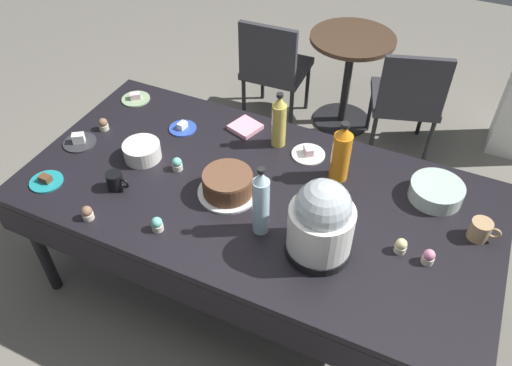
# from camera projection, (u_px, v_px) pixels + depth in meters

# --- Properties ---
(ground) EXTENTS (9.00, 9.00, 0.00)m
(ground) POSITION_uv_depth(u_px,v_px,m) (256.00, 286.00, 2.85)
(ground) COLOR slate
(potluck_table) EXTENTS (2.20, 1.10, 0.75)m
(potluck_table) POSITION_uv_depth(u_px,v_px,m) (256.00, 200.00, 2.38)
(potluck_table) COLOR black
(potluck_table) RESTS_ON ground
(frosted_layer_cake) EXTENTS (0.28, 0.28, 0.11)m
(frosted_layer_cake) POSITION_uv_depth(u_px,v_px,m) (228.00, 184.00, 2.29)
(frosted_layer_cake) COLOR silver
(frosted_layer_cake) RESTS_ON potluck_table
(slow_cooker) EXTENTS (0.27, 0.27, 0.37)m
(slow_cooker) POSITION_uv_depth(u_px,v_px,m) (321.00, 222.00, 1.96)
(slow_cooker) COLOR black
(slow_cooker) RESTS_ON potluck_table
(glass_salad_bowl) EXTENTS (0.24, 0.24, 0.08)m
(glass_salad_bowl) POSITION_uv_depth(u_px,v_px,m) (436.00, 191.00, 2.28)
(glass_salad_bowl) COLOR #B2C6BC
(glass_salad_bowl) RESTS_ON potluck_table
(ceramic_snack_bowl) EXTENTS (0.18, 0.18, 0.08)m
(ceramic_snack_bowl) POSITION_uv_depth(u_px,v_px,m) (142.00, 151.00, 2.48)
(ceramic_snack_bowl) COLOR silver
(ceramic_snack_bowl) RESTS_ON potluck_table
(dessert_plate_charcoal) EXTENTS (0.17, 0.17, 0.06)m
(dessert_plate_charcoal) POSITION_uv_depth(u_px,v_px,m) (79.00, 141.00, 2.58)
(dessert_plate_charcoal) COLOR #2D2D33
(dessert_plate_charcoal) RESTS_ON potluck_table
(dessert_plate_cobalt) EXTENTS (0.15, 0.15, 0.04)m
(dessert_plate_cobalt) POSITION_uv_depth(u_px,v_px,m) (183.00, 128.00, 2.67)
(dessert_plate_cobalt) COLOR #2D4CB2
(dessert_plate_cobalt) RESTS_ON potluck_table
(dessert_plate_white) EXTENTS (0.17, 0.17, 0.05)m
(dessert_plate_white) POSITION_uv_depth(u_px,v_px,m) (308.00, 153.00, 2.52)
(dessert_plate_white) COLOR white
(dessert_plate_white) RESTS_ON potluck_table
(dessert_plate_sage) EXTENTS (0.16, 0.16, 0.04)m
(dessert_plate_sage) POSITION_uv_depth(u_px,v_px,m) (136.00, 98.00, 2.87)
(dessert_plate_sage) COLOR #8CA87F
(dessert_plate_sage) RESTS_ON potluck_table
(dessert_plate_teal) EXTENTS (0.16, 0.16, 0.04)m
(dessert_plate_teal) POSITION_uv_depth(u_px,v_px,m) (46.00, 181.00, 2.37)
(dessert_plate_teal) COLOR teal
(dessert_plate_teal) RESTS_ON potluck_table
(cupcake_lemon) EXTENTS (0.05, 0.05, 0.07)m
(cupcake_lemon) POSITION_uv_depth(u_px,v_px,m) (401.00, 246.00, 2.06)
(cupcake_lemon) COLOR beige
(cupcake_lemon) RESTS_ON potluck_table
(cupcake_cocoa) EXTENTS (0.05, 0.05, 0.07)m
(cupcake_cocoa) POSITION_uv_depth(u_px,v_px,m) (103.00, 124.00, 2.65)
(cupcake_cocoa) COLOR beige
(cupcake_cocoa) RESTS_ON potluck_table
(cupcake_rose) EXTENTS (0.05, 0.05, 0.07)m
(cupcake_rose) POSITION_uv_depth(u_px,v_px,m) (87.00, 213.00, 2.19)
(cupcake_rose) COLOR beige
(cupcake_rose) RESTS_ON potluck_table
(cupcake_berry) EXTENTS (0.05, 0.05, 0.07)m
(cupcake_berry) POSITION_uv_depth(u_px,v_px,m) (157.00, 224.00, 2.14)
(cupcake_berry) COLOR beige
(cupcake_berry) RESTS_ON potluck_table
(cupcake_vanilla) EXTENTS (0.05, 0.05, 0.07)m
(cupcake_vanilla) POSITION_uv_depth(u_px,v_px,m) (429.00, 257.00, 2.02)
(cupcake_vanilla) COLOR beige
(cupcake_vanilla) RESTS_ON potluck_table
(cupcake_mint) EXTENTS (0.05, 0.05, 0.07)m
(cupcake_mint) POSITION_uv_depth(u_px,v_px,m) (177.00, 164.00, 2.42)
(cupcake_mint) COLOR beige
(cupcake_mint) RESTS_ON potluck_table
(soda_bottle_ginger_ale) EXTENTS (0.07, 0.07, 0.30)m
(soda_bottle_ginger_ale) POSITION_uv_depth(u_px,v_px,m) (279.00, 121.00, 2.49)
(soda_bottle_ginger_ale) COLOR gold
(soda_bottle_ginger_ale) RESTS_ON potluck_table
(soda_bottle_orange_juice) EXTENTS (0.09, 0.09, 0.31)m
(soda_bottle_orange_juice) POSITION_uv_depth(u_px,v_px,m) (341.00, 153.00, 2.31)
(soda_bottle_orange_juice) COLOR orange
(soda_bottle_orange_juice) RESTS_ON potluck_table
(soda_bottle_water) EXTENTS (0.07, 0.07, 0.35)m
(soda_bottle_water) POSITION_uv_depth(u_px,v_px,m) (261.00, 203.00, 2.05)
(soda_bottle_water) COLOR silver
(soda_bottle_water) RESTS_ON potluck_table
(coffee_mug_black) EXTENTS (0.12, 0.08, 0.09)m
(coffee_mug_black) POSITION_uv_depth(u_px,v_px,m) (116.00, 181.00, 2.32)
(coffee_mug_black) COLOR black
(coffee_mug_black) RESTS_ON potluck_table
(coffee_mug_tan) EXTENTS (0.13, 0.09, 0.09)m
(coffee_mug_tan) POSITION_uv_depth(u_px,v_px,m) (481.00, 230.00, 2.10)
(coffee_mug_tan) COLOR tan
(coffee_mug_tan) RESTS_ON potluck_table
(paper_napkin_stack) EXTENTS (0.18, 0.18, 0.02)m
(paper_napkin_stack) POSITION_uv_depth(u_px,v_px,m) (245.00, 127.00, 2.67)
(paper_napkin_stack) COLOR pink
(paper_napkin_stack) RESTS_ON potluck_table
(maroon_chair_left) EXTENTS (0.46, 0.46, 0.85)m
(maroon_chair_left) POSITION_uv_depth(u_px,v_px,m) (274.00, 65.00, 3.66)
(maroon_chair_left) COLOR #333338
(maroon_chair_left) RESTS_ON ground
(maroon_chair_right) EXTENTS (0.55, 0.55, 0.85)m
(maroon_chair_right) POSITION_uv_depth(u_px,v_px,m) (407.00, 97.00, 3.36)
(maroon_chair_right) COLOR #333338
(maroon_chair_right) RESTS_ON ground
(round_cafe_table) EXTENTS (0.60, 0.60, 0.72)m
(round_cafe_table) POSITION_uv_depth(u_px,v_px,m) (349.00, 65.00, 3.65)
(round_cafe_table) COLOR #473323
(round_cafe_table) RESTS_ON ground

